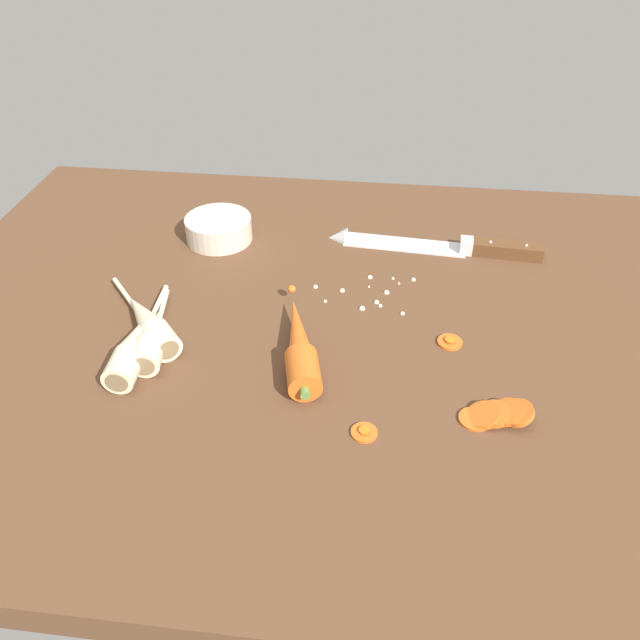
# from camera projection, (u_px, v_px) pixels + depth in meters

# --- Properties ---
(ground_plane) EXTENTS (1.20, 0.90, 0.04)m
(ground_plane) POSITION_uv_depth(u_px,v_px,m) (322.00, 331.00, 0.91)
(ground_plane) COLOR brown
(chefs_knife) EXTENTS (0.35, 0.06, 0.04)m
(chefs_knife) POSITION_uv_depth(u_px,v_px,m) (430.00, 244.00, 1.05)
(chefs_knife) COLOR silver
(chefs_knife) RESTS_ON ground_plane
(whole_carrot) EXTENTS (0.08, 0.22, 0.04)m
(whole_carrot) POSITION_uv_depth(u_px,v_px,m) (299.00, 345.00, 0.82)
(whole_carrot) COLOR #D6601E
(whole_carrot) RESTS_ON ground_plane
(parsnip_front) EXTENTS (0.06, 0.18, 0.04)m
(parsnip_front) POSITION_uv_depth(u_px,v_px,m) (152.00, 338.00, 0.83)
(parsnip_front) COLOR beige
(parsnip_front) RESTS_ON ground_plane
(parsnip_mid_left) EXTENTS (0.04, 0.22, 0.04)m
(parsnip_mid_left) POSITION_uv_depth(u_px,v_px,m) (135.00, 346.00, 0.82)
(parsnip_mid_left) COLOR beige
(parsnip_mid_left) RESTS_ON ground_plane
(parsnip_mid_right) EXTENTS (0.15, 0.17, 0.04)m
(parsnip_mid_right) POSITION_uv_depth(u_px,v_px,m) (149.00, 323.00, 0.86)
(parsnip_mid_right) COLOR beige
(parsnip_mid_right) RESTS_ON ground_plane
(carrot_slice_stack) EXTENTS (0.09, 0.05, 0.03)m
(carrot_slice_stack) POSITION_uv_depth(u_px,v_px,m) (495.00, 414.00, 0.74)
(carrot_slice_stack) COLOR #D6601E
(carrot_slice_stack) RESTS_ON ground_plane
(carrot_slice_stray_near) EXTENTS (0.03, 0.03, 0.01)m
(carrot_slice_stray_near) POSITION_uv_depth(u_px,v_px,m) (364.00, 432.00, 0.72)
(carrot_slice_stray_near) COLOR #D6601E
(carrot_slice_stray_near) RESTS_ON ground_plane
(carrot_slice_stray_mid) EXTENTS (0.03, 0.03, 0.01)m
(carrot_slice_stray_mid) POSITION_uv_depth(u_px,v_px,m) (450.00, 341.00, 0.85)
(carrot_slice_stray_mid) COLOR #D6601E
(carrot_slice_stray_mid) RESTS_ON ground_plane
(prep_bowl) EXTENTS (0.11, 0.11, 0.04)m
(prep_bowl) POSITION_uv_depth(u_px,v_px,m) (219.00, 228.00, 1.06)
(prep_bowl) COLOR beige
(prep_bowl) RESTS_ON ground_plane
(mince_crumbs) EXTENTS (0.15, 0.10, 0.01)m
(mince_crumbs) POSITION_uv_depth(u_px,v_px,m) (369.00, 292.00, 0.94)
(mince_crumbs) COLOR beige
(mince_crumbs) RESTS_ON ground_plane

